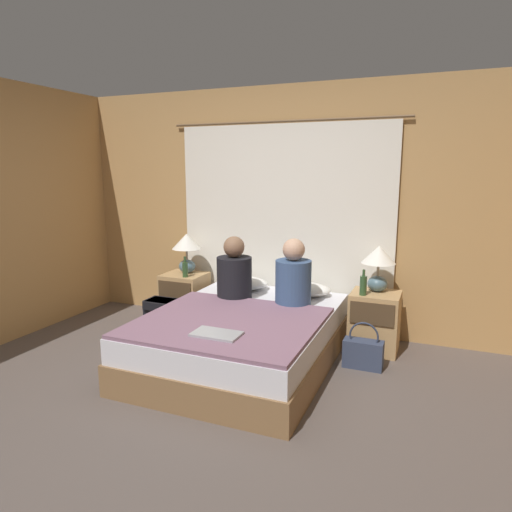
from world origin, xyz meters
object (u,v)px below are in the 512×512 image
at_px(nightstand_right, 374,322).
at_px(lamp_right, 378,261).
at_px(bed, 243,338).
at_px(beer_bottle_on_left_stand, 185,269).
at_px(backpack_on_floor, 163,315).
at_px(handbag_on_floor, 363,353).
at_px(lamp_left, 187,247).
at_px(pillow_left, 244,283).
at_px(beer_bottle_on_right_stand, 363,285).
at_px(nightstand_left, 185,298).
at_px(pillow_right, 305,289).
at_px(person_left_in_bed, 234,273).
at_px(person_right_in_bed, 293,278).
at_px(laptop_on_bed, 217,334).

bearing_deg(nightstand_right, lamp_right, 90.00).
xyz_separation_m(bed, beer_bottle_on_left_stand, (-0.93, 0.60, 0.42)).
relative_size(backpack_on_floor, handbag_on_floor, 0.92).
height_order(lamp_left, pillow_left, lamp_left).
bearing_deg(pillow_left, bed, -66.83).
bearing_deg(beer_bottle_on_right_stand, backpack_on_floor, -171.06).
bearing_deg(nightstand_right, nightstand_left, 180.00).
bearing_deg(pillow_right, person_left_in_bed, -147.70).
xyz_separation_m(beer_bottle_on_left_stand, backpack_on_floor, (-0.09, -0.30, -0.43)).
bearing_deg(nightstand_left, lamp_right, 1.89).
xyz_separation_m(nightstand_left, person_left_in_bed, (0.75, -0.33, 0.42)).
distance_m(person_left_in_bed, backpack_on_floor, 0.90).
height_order(nightstand_left, backpack_on_floor, nightstand_left).
relative_size(pillow_left, handbag_on_floor, 1.26).
distance_m(beer_bottle_on_right_stand, handbag_on_floor, 0.60).
relative_size(pillow_left, person_right_in_bed, 0.83).
relative_size(nightstand_left, lamp_left, 1.28).
bearing_deg(laptop_on_bed, pillow_left, 105.71).
height_order(pillow_left, backpack_on_floor, pillow_left).
relative_size(beer_bottle_on_left_stand, laptop_on_bed, 0.62).
bearing_deg(bed, beer_bottle_on_left_stand, 147.01).
bearing_deg(person_left_in_bed, person_right_in_bed, 0.00).
xyz_separation_m(pillow_left, person_left_in_bed, (0.06, -0.37, 0.19)).
bearing_deg(beer_bottle_on_right_stand, person_left_in_bed, -169.59).
xyz_separation_m(person_right_in_bed, beer_bottle_on_right_stand, (0.59, 0.22, -0.06)).
xyz_separation_m(pillow_left, backpack_on_floor, (-0.70, -0.46, -0.30)).
distance_m(lamp_right, backpack_on_floor, 2.18).
relative_size(lamp_left, handbag_on_floor, 1.06).
bearing_deg(handbag_on_floor, laptop_on_bed, -135.16).
bearing_deg(bed, laptop_on_bed, -84.11).
bearing_deg(person_left_in_bed, handbag_on_floor, -4.45).
xyz_separation_m(pillow_right, beer_bottle_on_right_stand, (0.59, -0.16, 0.13)).
distance_m(lamp_right, beer_bottle_on_right_stand, 0.28).
distance_m(pillow_right, person_right_in_bed, 0.42).
bearing_deg(handbag_on_floor, pillow_left, 160.34).
relative_size(person_right_in_bed, handbag_on_floor, 1.52).
height_order(pillow_left, handbag_on_floor, pillow_left).
bearing_deg(bed, pillow_right, 66.83).
distance_m(nightstand_right, lamp_right, 0.56).
bearing_deg(pillow_left, beer_bottle_on_right_stand, -7.14).
relative_size(beer_bottle_on_right_stand, handbag_on_floor, 0.58).
bearing_deg(nightstand_left, handbag_on_floor, -12.07).
relative_size(bed, pillow_left, 3.83).
bearing_deg(beer_bottle_on_right_stand, lamp_left, 174.62).
bearing_deg(laptop_on_bed, person_right_in_bed, 75.65).
bearing_deg(backpack_on_floor, pillow_left, 33.46).
bearing_deg(nightstand_left, beer_bottle_on_left_stand, -54.01).
relative_size(person_right_in_bed, beer_bottle_on_right_stand, 2.62).
distance_m(pillow_left, laptop_on_bed, 1.44).
relative_size(nightstand_left, person_left_in_bed, 0.92).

